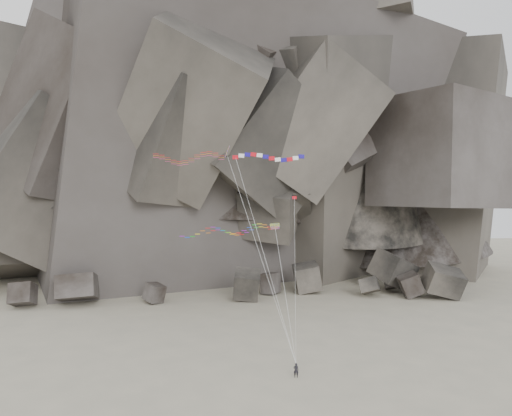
{
  "coord_description": "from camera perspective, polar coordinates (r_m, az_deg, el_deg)",
  "views": [
    {
      "loc": [
        -4.2,
        -56.99,
        20.39
      ],
      "look_at": [
        1.12,
        6.0,
        17.65
      ],
      "focal_mm": 35.0,
      "sensor_mm": 36.0,
      "label": 1
    }
  ],
  "objects": [
    {
      "name": "parafoil_kite",
      "position": [
        61.35,
        -3.61,
        -2.58
      ],
      "size": [
        13.27,
        9.67,
        14.48
      ],
      "rotation": [
        0.0,
        0.0,
        -0.32
      ],
      "color": "#EAEA0D",
      "rests_on": "ground"
    },
    {
      "name": "ground",
      "position": [
        60.67,
        -0.6,
        -17.15
      ],
      "size": [
        260.0,
        260.0,
        0.0
      ],
      "primitive_type": "plane",
      "color": "#AAA089",
      "rests_on": "ground"
    },
    {
      "name": "pennant_kite",
      "position": [
        58.84,
        4.41,
        -2.38
      ],
      "size": [
        1.28,
        7.69,
        17.77
      ],
      "rotation": [
        0.0,
        0.0,
        0.18
      ],
      "color": "red",
      "rests_on": "ground"
    },
    {
      "name": "boulder_field",
      "position": [
        93.26,
        5.22,
        -8.8
      ],
      "size": [
        79.23,
        15.13,
        8.44
      ],
      "color": "#47423F",
      "rests_on": "ground"
    },
    {
      "name": "headland",
      "position": [
        128.88,
        -2.96,
        12.13
      ],
      "size": [
        110.0,
        70.0,
        84.0
      ],
      "primitive_type": null,
      "color": "#544D45",
      "rests_on": "ground"
    },
    {
      "name": "banner_kite",
      "position": [
        60.55,
        1.43,
        5.7
      ],
      "size": [
        8.71,
        9.03,
        23.08
      ],
      "rotation": [
        0.0,
        0.0,
        -0.06
      ],
      "color": "red",
      "rests_on": "ground"
    },
    {
      "name": "kite_flyer",
      "position": [
        56.04,
        4.6,
        -17.88
      ],
      "size": [
        0.68,
        0.5,
        1.79
      ],
      "primitive_type": "imported",
      "rotation": [
        0.0,
        0.0,
        3.0
      ],
      "color": "black",
      "rests_on": "ground"
    },
    {
      "name": "delta_kite",
      "position": [
        62.93,
        -7.98,
        5.76
      ],
      "size": [
        16.7,
        11.51,
        24.14
      ],
      "rotation": [
        0.0,
        0.0,
        -0.04
      ],
      "color": "red",
      "rests_on": "ground"
    }
  ]
}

